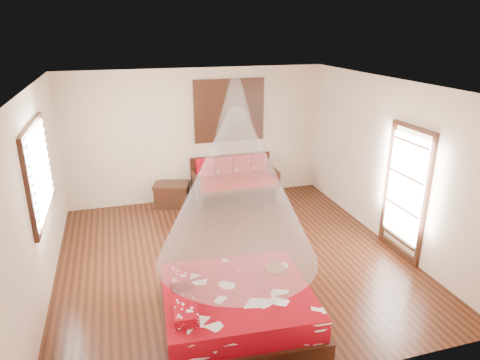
% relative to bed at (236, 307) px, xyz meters
% --- Properties ---
extents(room, '(5.54, 5.54, 2.84)m').
position_rel_bed_xyz_m(room, '(0.39, 1.60, 1.15)').
color(room, black).
rests_on(room, ground).
extents(bed, '(2.02, 1.86, 0.63)m').
position_rel_bed_xyz_m(bed, '(0.00, 0.00, 0.00)').
color(bed, black).
rests_on(bed, floor).
extents(daybed, '(1.78, 0.79, 0.95)m').
position_rel_bed_xyz_m(daybed, '(1.09, 3.98, 0.27)').
color(daybed, black).
rests_on(daybed, floor).
extents(storage_chest, '(0.83, 0.70, 0.49)m').
position_rel_bed_xyz_m(storage_chest, '(-0.25, 4.05, -0.00)').
color(storage_chest, black).
rests_on(storage_chest, floor).
extents(shutter_panel, '(1.52, 0.06, 1.32)m').
position_rel_bed_xyz_m(shutter_panel, '(1.09, 4.32, 1.65)').
color(shutter_panel, black).
rests_on(shutter_panel, wall_back).
extents(window_left, '(0.10, 1.74, 1.34)m').
position_rel_bed_xyz_m(window_left, '(-2.32, 1.80, 1.45)').
color(window_left, black).
rests_on(window_left, wall_left).
extents(glazed_door, '(0.08, 1.02, 2.16)m').
position_rel_bed_xyz_m(glazed_door, '(3.11, 1.00, 0.82)').
color(glazed_door, black).
rests_on(glazed_door, floor).
extents(wine_tray, '(0.29, 0.29, 0.23)m').
position_rel_bed_xyz_m(wine_tray, '(0.63, 0.31, 0.31)').
color(wine_tray, brown).
rests_on(wine_tray, bed).
extents(mosquito_net_main, '(1.93, 1.93, 1.80)m').
position_rel_bed_xyz_m(mosquito_net_main, '(0.01, -0.00, 1.60)').
color(mosquito_net_main, white).
rests_on(mosquito_net_main, ceiling).
extents(mosquito_net_daybed, '(0.97, 0.97, 1.50)m').
position_rel_bed_xyz_m(mosquito_net_daybed, '(1.09, 3.85, 1.75)').
color(mosquito_net_daybed, white).
rests_on(mosquito_net_daybed, ceiling).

